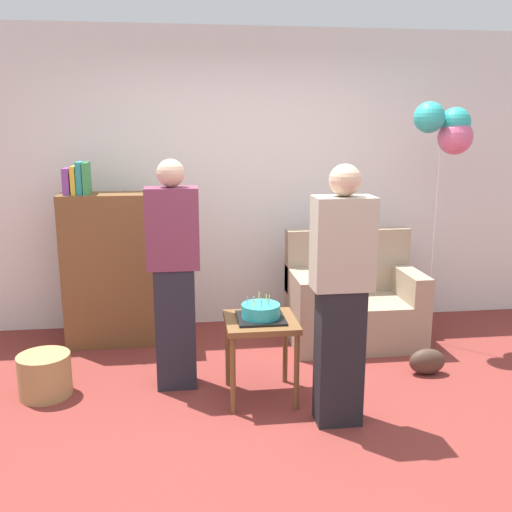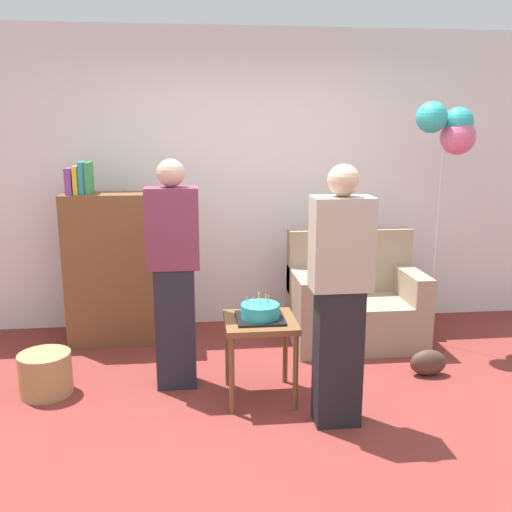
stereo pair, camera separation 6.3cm
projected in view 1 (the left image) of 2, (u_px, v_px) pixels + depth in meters
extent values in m
plane|color=maroon|center=(278.00, 425.00, 3.58)|extent=(8.00, 8.00, 0.00)
cube|color=silver|center=(243.00, 181.00, 5.26)|extent=(6.00, 0.10, 2.70)
cube|color=gray|center=(354.00, 321.00, 4.91)|extent=(1.10, 0.70, 0.40)
cube|color=gray|center=(347.00, 260.00, 5.06)|extent=(1.10, 0.16, 0.56)
cube|color=gray|center=(301.00, 287.00, 4.78)|extent=(0.16, 0.70, 0.24)
cube|color=gray|center=(408.00, 283.00, 4.89)|extent=(0.16, 0.70, 0.24)
cube|color=brown|center=(113.00, 270.00, 4.83)|extent=(0.80, 0.36, 1.30)
cube|color=#7F3D93|center=(68.00, 181.00, 4.62)|extent=(0.05, 0.25, 0.21)
cube|color=gold|center=(75.00, 180.00, 4.63)|extent=(0.04, 0.25, 0.23)
cube|color=teal|center=(81.00, 178.00, 4.63)|extent=(0.05, 0.21, 0.26)
cube|color=#38934C|center=(87.00, 178.00, 4.64)|extent=(0.04, 0.24, 0.26)
cube|color=brown|center=(261.00, 322.00, 3.84)|extent=(0.48, 0.48, 0.04)
cylinder|color=brown|center=(233.00, 376.00, 3.67)|extent=(0.04, 0.04, 0.53)
cylinder|color=brown|center=(297.00, 372.00, 3.72)|extent=(0.04, 0.04, 0.53)
cylinder|color=brown|center=(228.00, 351.00, 4.08)|extent=(0.04, 0.04, 0.53)
cylinder|color=brown|center=(285.00, 348.00, 4.13)|extent=(0.04, 0.04, 0.53)
cube|color=black|center=(261.00, 318.00, 3.83)|extent=(0.32, 0.32, 0.02)
cylinder|color=#2DB2B7|center=(261.00, 311.00, 3.82)|extent=(0.26, 0.26, 0.09)
cylinder|color=#F2CC4C|center=(270.00, 300.00, 3.81)|extent=(0.01, 0.01, 0.06)
cylinder|color=#F2CC4C|center=(266.00, 298.00, 3.86)|extent=(0.01, 0.01, 0.05)
cylinder|color=#F2CC4C|center=(259.00, 297.00, 3.87)|extent=(0.01, 0.01, 0.06)
cylinder|color=#66B2E5|center=(254.00, 299.00, 3.84)|extent=(0.01, 0.01, 0.05)
cylinder|color=#66B2E5|center=(247.00, 301.00, 3.79)|extent=(0.01, 0.01, 0.06)
cylinder|color=#F2CC4C|center=(254.00, 304.00, 3.74)|extent=(0.01, 0.01, 0.05)
cylinder|color=#66B2E5|center=(262.00, 303.00, 3.74)|extent=(0.01, 0.01, 0.05)
cylinder|color=#66B2E5|center=(268.00, 302.00, 3.77)|extent=(0.01, 0.01, 0.05)
cube|color=#23232D|center=(176.00, 328.00, 4.04)|extent=(0.28, 0.20, 0.88)
cube|color=#75334C|center=(172.00, 228.00, 3.88)|extent=(0.36, 0.22, 0.56)
sphere|color=#D1A889|center=(171.00, 173.00, 3.80)|extent=(0.19, 0.19, 0.19)
cube|color=black|center=(339.00, 356.00, 3.54)|extent=(0.28, 0.20, 0.88)
cube|color=#B2A893|center=(343.00, 243.00, 3.38)|extent=(0.36, 0.22, 0.56)
sphere|color=#D1A889|center=(345.00, 180.00, 3.29)|extent=(0.19, 0.19, 0.19)
cylinder|color=#A88451|center=(45.00, 375.00, 3.95)|extent=(0.36, 0.36, 0.30)
ellipsoid|color=#473328|center=(427.00, 361.00, 4.30)|extent=(0.28, 0.14, 0.20)
cylinder|color=silver|center=(434.00, 242.00, 4.79)|extent=(0.00, 0.00, 1.78)
sphere|color=#2DADA8|center=(455.00, 123.00, 4.58)|extent=(0.25, 0.25, 0.25)
sphere|color=#2DADA8|center=(429.00, 117.00, 4.51)|extent=(0.25, 0.25, 0.25)
sphere|color=#D65B84|center=(455.00, 137.00, 4.60)|extent=(0.28, 0.28, 0.28)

